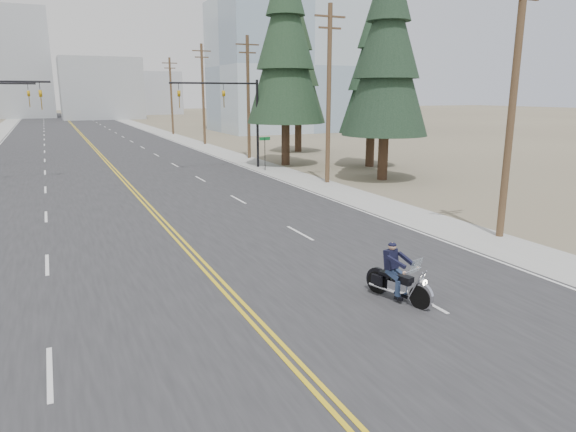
# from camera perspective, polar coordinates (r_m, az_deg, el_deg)

# --- Properties ---
(ground_plane) EXTENTS (400.00, 400.00, 0.00)m
(ground_plane) POSITION_cam_1_polar(r_m,az_deg,el_deg) (10.42, 6.19, -21.36)
(ground_plane) COLOR #776D56
(ground_plane) RESTS_ON ground
(road) EXTENTS (20.00, 200.00, 0.01)m
(road) POSITION_cam_1_polar(r_m,az_deg,el_deg) (77.62, -21.75, 8.15)
(road) COLOR #303033
(road) RESTS_ON ground
(sidewalk_right) EXTENTS (3.00, 200.00, 0.01)m
(sidewalk_right) POSITION_cam_1_polar(r_m,az_deg,el_deg) (79.13, -13.34, 8.82)
(sidewalk_right) COLOR #A5A5A0
(sidewalk_right) RESTS_ON ground
(traffic_mast_right) EXTENTS (7.10, 0.26, 7.00)m
(traffic_mast_right) POSITION_cam_1_polar(r_m,az_deg,el_deg) (41.53, -6.09, 12.02)
(traffic_mast_right) COLOR black
(traffic_mast_right) RESTS_ON ground
(street_sign) EXTENTS (0.90, 0.06, 2.62)m
(street_sign) POSITION_cam_1_polar(r_m,az_deg,el_deg) (40.51, -2.59, 7.60)
(street_sign) COLOR black
(street_sign) RESTS_ON ground
(utility_pole_a) EXTENTS (2.20, 0.30, 11.00)m
(utility_pole_a) POSITION_cam_1_polar(r_m,az_deg,el_deg) (22.87, 23.73, 11.85)
(utility_pole_a) COLOR brown
(utility_pole_a) RESTS_ON ground
(utility_pole_b) EXTENTS (2.20, 0.30, 11.50)m
(utility_pole_b) POSITION_cam_1_polar(r_m,az_deg,el_deg) (34.73, 4.55, 13.51)
(utility_pole_b) COLOR brown
(utility_pole_b) RESTS_ON ground
(utility_pole_c) EXTENTS (2.20, 0.30, 11.00)m
(utility_pole_c) POSITION_cam_1_polar(r_m,az_deg,el_deg) (48.36, -4.44, 13.19)
(utility_pole_c) COLOR brown
(utility_pole_c) RESTS_ON ground
(utility_pole_d) EXTENTS (2.20, 0.30, 11.50)m
(utility_pole_d) POSITION_cam_1_polar(r_m,az_deg,el_deg) (62.62, -9.42, 13.34)
(utility_pole_d) COLOR brown
(utility_pole_d) RESTS_ON ground
(utility_pole_e) EXTENTS (2.20, 0.30, 11.00)m
(utility_pole_e) POSITION_cam_1_polar(r_m,az_deg,el_deg) (79.12, -12.85, 13.00)
(utility_pole_e) COLOR brown
(utility_pole_e) RESTS_ON ground
(glass_building) EXTENTS (24.00, 16.00, 20.00)m
(glass_building) POSITION_cam_1_polar(r_m,az_deg,el_deg) (85.56, 0.38, 16.19)
(glass_building) COLOR #9EB5CC
(glass_building) RESTS_ON ground
(haze_bldg_b) EXTENTS (18.00, 14.00, 14.00)m
(haze_bldg_b) POSITION_cam_1_polar(r_m,az_deg,el_deg) (132.86, -20.08, 13.14)
(haze_bldg_b) COLOR #ADB2B7
(haze_bldg_b) RESTS_ON ground
(haze_bldg_c) EXTENTS (16.00, 12.00, 18.00)m
(haze_bldg_c) POSITION_cam_1_polar(r_m,az_deg,el_deg) (125.47, -4.29, 14.84)
(haze_bldg_c) COLOR #B7BCC6
(haze_bldg_c) RESTS_ON ground
(haze_bldg_d) EXTENTS (20.00, 15.00, 26.00)m
(haze_bldg_d) POSITION_cam_1_polar(r_m,az_deg,el_deg) (147.62, -28.83, 14.61)
(haze_bldg_d) COLOR #ADB2B7
(haze_bldg_d) RESTS_ON ground
(haze_bldg_e) EXTENTS (14.00, 14.00, 12.00)m
(haze_bldg_e) POSITION_cam_1_polar(r_m,az_deg,el_deg) (160.01, -14.70, 13.07)
(haze_bldg_e) COLOR #B7BCC6
(haze_bldg_e) RESTS_ON ground
(motorcyclist) EXTENTS (1.48, 2.37, 1.72)m
(motorcyclist) POSITION_cam_1_polar(r_m,az_deg,el_deg) (15.32, 12.24, -6.21)
(motorcyclist) COLOR black
(motorcyclist) RESTS_ON ground
(conifer_near) EXTENTS (5.87, 5.87, 15.55)m
(conifer_near) POSITION_cam_1_polar(r_m,az_deg,el_deg) (36.64, 11.01, 17.92)
(conifer_near) COLOR #382619
(conifer_near) RESTS_ON ground
(conifer_mid) EXTENTS (5.21, 5.21, 13.89)m
(conifer_mid) POSITION_cam_1_polar(r_m,az_deg,el_deg) (43.22, 9.43, 16.00)
(conifer_mid) COLOR #382619
(conifer_mid) RESTS_ON ground
(conifer_tall) EXTENTS (6.35, 6.35, 17.63)m
(conifer_tall) POSITION_cam_1_polar(r_m,az_deg,el_deg) (43.76, -0.28, 18.97)
(conifer_tall) COLOR #382619
(conifer_tall) RESTS_ON ground
(conifer_far) EXTENTS (5.58, 5.58, 14.96)m
(conifer_far) POSITION_cam_1_polar(r_m,az_deg,el_deg) (53.86, 1.18, 16.28)
(conifer_far) COLOR #382619
(conifer_far) RESTS_ON ground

